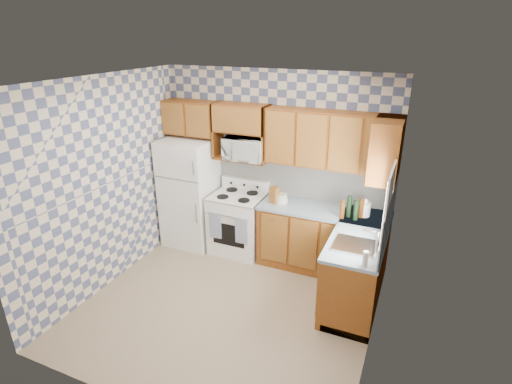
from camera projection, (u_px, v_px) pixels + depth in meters
floor at (229, 305)px, 4.96m from camera, size 3.40×3.40×0.00m
back_wall at (276, 165)px, 5.81m from camera, size 3.40×0.02×2.70m
right_wall at (383, 235)px, 3.83m from camera, size 0.02×3.20×2.70m
backsplash_back at (302, 179)px, 5.72m from camera, size 2.60×0.02×0.56m
backsplash_right at (389, 216)px, 4.57m from camera, size 0.02×1.60×0.56m
refrigerator at (190, 193)px, 6.17m from camera, size 0.75×0.70×1.68m
stove_body at (238, 224)px, 6.05m from camera, size 0.76×0.65×0.90m
cooktop at (238, 196)px, 5.88m from camera, size 0.76×0.65×0.02m
backguard at (245, 184)px, 6.07m from camera, size 0.76×0.08×0.17m
dish_towel_left at (215, 226)px, 5.79m from camera, size 0.18×0.02×0.39m
dish_towel_right at (241, 231)px, 5.64m from camera, size 0.18×0.02×0.39m
base_cabinets_back at (322, 240)px, 5.60m from camera, size 1.75×0.60×0.88m
base_cabinets_right at (357, 267)px, 4.96m from camera, size 0.60×1.60×0.88m
countertop_back at (324, 210)px, 5.42m from camera, size 1.77×0.63×0.04m
countertop_right at (360, 234)px, 4.79m from camera, size 0.63×1.60×0.04m
upper_cabinets_back at (331, 140)px, 5.18m from camera, size 1.75×0.33×0.74m
upper_cabinets_fridge at (191, 118)px, 5.91m from camera, size 0.82×0.33×0.50m
upper_cabinets_right at (386, 150)px, 4.77m from camera, size 0.33×0.70×0.74m
microwave_shelf at (242, 159)px, 5.81m from camera, size 0.80×0.33×0.03m
microwave at (245, 148)px, 5.68m from camera, size 0.61×0.44×0.33m
sink at (356, 246)px, 4.48m from camera, size 0.48×0.40×0.03m
window at (388, 207)px, 4.18m from camera, size 0.02×0.66×0.86m
bottle_0 at (349, 206)px, 5.15m from camera, size 0.06×0.06×0.28m
bottle_1 at (356, 210)px, 5.07m from camera, size 0.06×0.06×0.26m
bottle_2 at (361, 209)px, 5.14m from camera, size 0.06×0.06×0.25m
bottle_3 at (342, 210)px, 5.12m from camera, size 0.06×0.06×0.23m
knife_block at (274, 195)px, 5.57m from camera, size 0.13×0.13×0.23m
electric_kettle at (365, 209)px, 5.19m from camera, size 0.15×0.15×0.18m
food_containers at (281, 198)px, 5.60m from camera, size 0.18×0.18×0.12m
soap_bottle at (365, 259)px, 4.07m from camera, size 0.06×0.06×0.17m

